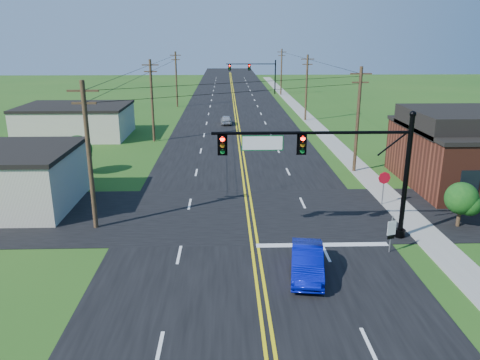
{
  "coord_description": "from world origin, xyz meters",
  "views": [
    {
      "loc": [
        -1.41,
        -17.08,
        11.36
      ],
      "look_at": [
        -0.57,
        10.0,
        3.01
      ],
      "focal_mm": 35.0,
      "sensor_mm": 36.0,
      "label": 1
    }
  ],
  "objects_px": {
    "signal_mast_main": "(329,160)",
    "blue_car": "(307,262)",
    "stop_sign": "(384,181)",
    "signal_mast_far": "(254,71)",
    "route_sign": "(391,231)"
  },
  "relations": [
    {
      "from": "blue_car",
      "to": "route_sign",
      "type": "distance_m",
      "value": 5.56
    },
    {
      "from": "blue_car",
      "to": "route_sign",
      "type": "xyz_separation_m",
      "value": [
        4.97,
        2.42,
        0.54
      ]
    },
    {
      "from": "signal_mast_main",
      "to": "stop_sign",
      "type": "height_order",
      "value": "signal_mast_main"
    },
    {
      "from": "stop_sign",
      "to": "blue_car",
      "type": "bearing_deg",
      "value": -128.88
    },
    {
      "from": "signal_mast_main",
      "to": "route_sign",
      "type": "height_order",
      "value": "signal_mast_main"
    },
    {
      "from": "signal_mast_main",
      "to": "blue_car",
      "type": "relative_size",
      "value": 2.58
    },
    {
      "from": "signal_mast_main",
      "to": "blue_car",
      "type": "bearing_deg",
      "value": -112.14
    },
    {
      "from": "signal_mast_main",
      "to": "stop_sign",
      "type": "bearing_deg",
      "value": 46.48
    },
    {
      "from": "signal_mast_main",
      "to": "blue_car",
      "type": "distance_m",
      "value": 6.26
    },
    {
      "from": "signal_mast_main",
      "to": "signal_mast_far",
      "type": "relative_size",
      "value": 1.03
    },
    {
      "from": "stop_sign",
      "to": "signal_mast_far",
      "type": "bearing_deg",
      "value": 90.7
    },
    {
      "from": "blue_car",
      "to": "route_sign",
      "type": "relative_size",
      "value": 2.02
    },
    {
      "from": "blue_car",
      "to": "route_sign",
      "type": "bearing_deg",
      "value": 34.33
    },
    {
      "from": "route_sign",
      "to": "blue_car",
      "type": "bearing_deg",
      "value": -172.3
    },
    {
      "from": "signal_mast_main",
      "to": "route_sign",
      "type": "bearing_deg",
      "value": -32.55
    }
  ]
}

